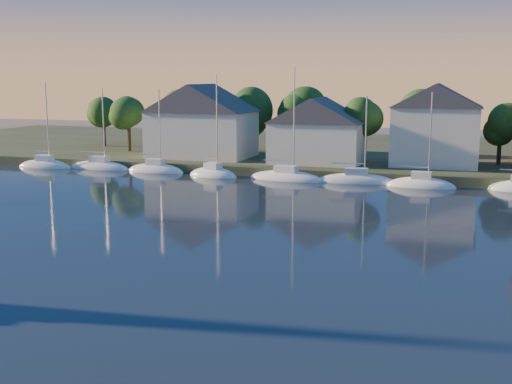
% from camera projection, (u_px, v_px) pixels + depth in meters
% --- Properties ---
extents(ground, '(260.00, 260.00, 0.00)m').
position_uv_depth(ground, '(138.00, 373.00, 25.19)').
color(ground, black).
rests_on(ground, ground).
extents(shoreline_land, '(160.00, 50.00, 2.00)m').
position_uv_depth(shoreline_land, '(384.00, 156.00, 95.23)').
color(shoreline_land, '#2D3921').
rests_on(shoreline_land, ground).
extents(wooden_dock, '(120.00, 3.00, 1.00)m').
position_uv_depth(wooden_dock, '(358.00, 179.00, 73.75)').
color(wooden_dock, brown).
rests_on(wooden_dock, ground).
extents(clubhouse_west, '(13.65, 9.45, 9.64)m').
position_uv_depth(clubhouse_west, '(202.00, 120.00, 85.16)').
color(clubhouse_west, white).
rests_on(clubhouse_west, shoreline_land).
extents(clubhouse_centre, '(11.55, 8.40, 8.08)m').
position_uv_depth(clubhouse_centre, '(318.00, 129.00, 79.39)').
color(clubhouse_centre, white).
rests_on(clubhouse_centre, shoreline_land).
extents(clubhouse_east, '(10.50, 8.40, 9.80)m').
position_uv_depth(clubhouse_east, '(436.00, 124.00, 76.74)').
color(clubhouse_east, white).
rests_on(clubhouse_east, shoreline_land).
extents(tree_line, '(93.40, 5.40, 8.90)m').
position_uv_depth(tree_line, '(390.00, 111.00, 82.14)').
color(tree_line, '#3D2C1C').
rests_on(tree_line, shoreline_land).
extents(moored_fleet, '(71.50, 2.40, 12.05)m').
position_uv_depth(moored_fleet, '(284.00, 178.00, 73.42)').
color(moored_fleet, white).
rests_on(moored_fleet, ground).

